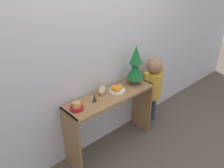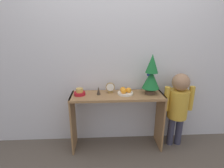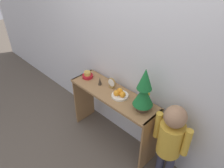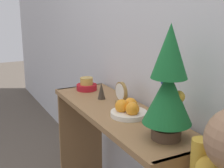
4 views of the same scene
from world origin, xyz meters
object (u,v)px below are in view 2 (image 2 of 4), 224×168
Objects in this scene: fruit_bowl at (125,92)px; mini_tree at (151,75)px; singing_bowl at (80,92)px; desk_clock at (110,88)px; figurine at (98,91)px; child_figure at (178,103)px.

mini_tree is at bearing 0.77° from fruit_bowl.
mini_tree is 0.39m from fruit_bowl.
singing_bowl is 1.02× the size of desk_clock.
mini_tree is 3.70× the size of desk_clock.
figurine is (-0.66, -0.00, -0.19)m from mini_tree.
mini_tree is at bearing -6.02° from desk_clock.
desk_clock is at bearing 162.68° from fruit_bowl.
mini_tree is at bearing 0.23° from singing_bowl.
singing_bowl is (-0.57, 0.00, -0.00)m from fruit_bowl.
fruit_bowl is at bearing -0.07° from singing_bowl.
fruit_bowl is 1.43× the size of desk_clock.
mini_tree is at bearing 0.27° from figurine.
singing_bowl is at bearing -171.54° from desk_clock.
mini_tree is 4.75× the size of figurine.
child_figure is (0.70, -0.00, -0.17)m from fruit_bowl.
mini_tree is 0.54m from desk_clock.
mini_tree is 0.54m from child_figure.
singing_bowl is (-0.89, -0.00, -0.21)m from mini_tree.
fruit_bowl is 0.20m from desk_clock.
desk_clock is 0.91m from child_figure.
figurine is at bearing 179.81° from child_figure.
fruit_bowl is 0.34m from figurine.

